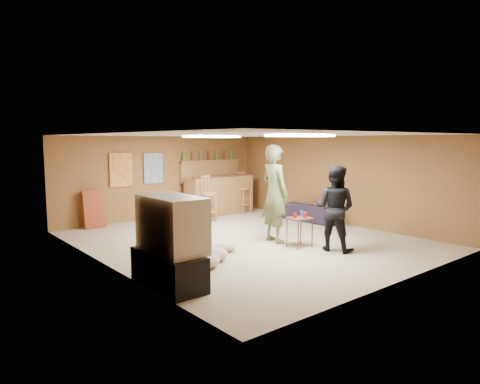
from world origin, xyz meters
TOP-DOWN VIEW (x-y plane):
  - ground at (0.00, 0.00)m, footprint 7.00×7.00m
  - ceiling at (0.00, 0.00)m, footprint 6.00×7.00m
  - wall_back at (0.00, 3.50)m, footprint 6.00×0.02m
  - wall_front at (0.00, -3.50)m, footprint 6.00×0.02m
  - wall_left at (-3.00, 0.00)m, footprint 0.02×7.00m
  - wall_right at (3.00, 0.00)m, footprint 0.02×7.00m
  - tv_stand at (-2.72, -1.50)m, footprint 0.55×1.30m
  - dvd_box at (-2.50, -1.50)m, footprint 0.35×0.50m
  - tv_body at (-2.65, -1.50)m, footprint 0.60×1.10m
  - tv_screen at (-2.34, -1.50)m, footprint 0.02×0.95m
  - bar_counter at (1.50, 2.95)m, footprint 2.00×0.60m
  - bar_lip at (1.50, 2.70)m, footprint 2.10×0.12m
  - bar_shelf at (1.50, 3.40)m, footprint 2.00×0.18m
  - bar_backing at (1.50, 3.42)m, footprint 2.00×0.14m
  - poster_left at (-1.20, 3.46)m, footprint 0.60×0.03m
  - poster_right at (-0.30, 3.46)m, footprint 0.55×0.03m
  - folding_chair_stack at (-2.00, 3.30)m, footprint 0.50×0.26m
  - ceiling_panel_front at (0.00, -1.50)m, footprint 1.20×0.60m
  - ceiling_panel_back at (0.00, 1.20)m, footprint 1.20×0.60m
  - person_olive at (0.36, -0.48)m, footprint 0.57×0.79m
  - person_black at (0.75, -1.71)m, footprint 0.83×0.94m
  - sofa at (2.70, 0.52)m, footprint 0.69×1.62m
  - tray_table at (0.43, -1.12)m, footprint 0.52×0.45m
  - cup_red_near at (0.32, -1.10)m, footprint 0.08×0.08m
  - cup_red_far at (0.48, -1.20)m, footprint 0.09×0.09m
  - cup_blue at (0.58, -1.04)m, footprint 0.11×0.11m
  - bar_stool_left at (0.61, 2.21)m, footprint 0.52×0.52m
  - bar_stool_right at (2.14, 2.62)m, footprint 0.42×0.42m
  - cushion_near_tv at (-1.46, -0.82)m, footprint 0.62×0.62m
  - cushion_mid at (-0.90, -0.46)m, footprint 0.46×0.46m
  - cushion_far at (-1.82, -1.07)m, footprint 0.70×0.70m
  - bottle_row at (1.44, 3.38)m, footprint 1.76×0.08m

SIDE VIEW (x-z plane):
  - ground at x=0.00m, z-range 0.00..0.00m
  - cushion_mid at x=-0.90m, z-range 0.00..0.17m
  - cushion_near_tv at x=-1.46m, z-range 0.00..0.24m
  - cushion_far at x=-1.82m, z-range 0.00..0.25m
  - dvd_box at x=-2.50m, z-range 0.11..0.19m
  - sofa at x=2.70m, z-range 0.00..0.47m
  - tv_stand at x=-2.72m, z-range 0.00..0.50m
  - tray_table at x=0.43m, z-range 0.00..0.59m
  - folding_chair_stack at x=-2.00m, z-range -0.01..0.91m
  - bar_counter at x=1.50m, z-range 0.00..1.10m
  - bar_stool_right at x=2.14m, z-range 0.00..1.23m
  - bar_stool_left at x=0.61m, z-range 0.00..1.27m
  - cup_red_near at x=0.32m, z-range 0.59..0.69m
  - cup_red_far at x=0.48m, z-range 0.59..0.70m
  - cup_blue at x=0.58m, z-range 0.59..0.70m
  - person_black at x=0.75m, z-range 0.00..1.62m
  - tv_body at x=-2.65m, z-range 0.50..1.30m
  - tv_screen at x=-2.34m, z-range 0.57..1.23m
  - person_olive at x=0.36m, z-range 0.00..2.01m
  - wall_back at x=0.00m, z-range 0.00..2.20m
  - wall_front at x=0.00m, z-range 0.00..2.20m
  - wall_left at x=-3.00m, z-range 0.00..2.20m
  - wall_right at x=3.00m, z-range 0.00..2.20m
  - bar_lip at x=1.50m, z-range 1.08..1.12m
  - bar_backing at x=1.50m, z-range 0.90..1.50m
  - poster_left at x=-1.20m, z-range 0.93..1.78m
  - poster_right at x=-0.30m, z-range 0.95..1.75m
  - bar_shelf at x=1.50m, z-range 1.48..1.52m
  - bottle_row at x=1.44m, z-range 1.52..1.78m
  - ceiling_panel_front at x=0.00m, z-range 2.15..2.19m
  - ceiling_panel_back at x=0.00m, z-range 2.15..2.19m
  - ceiling at x=0.00m, z-range 2.19..2.21m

